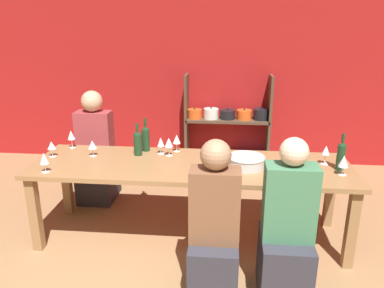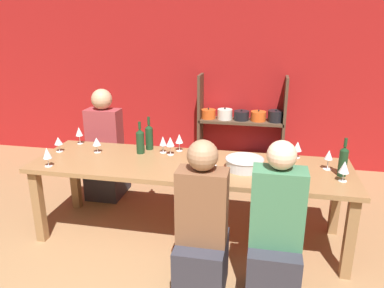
{
  "view_description": "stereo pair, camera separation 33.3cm",
  "coord_description": "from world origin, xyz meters",
  "px_view_note": "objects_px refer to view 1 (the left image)",
  "views": [
    {
      "loc": [
        0.37,
        -1.3,
        1.92
      ],
      "look_at": [
        0.07,
        1.85,
        0.88
      ],
      "focal_mm": 35.0,
      "sensor_mm": 36.0,
      "label": 1
    },
    {
      "loc": [
        0.7,
        -1.25,
        1.92
      ],
      "look_at": [
        0.07,
        1.85,
        0.88
      ],
      "focal_mm": 35.0,
      "sensor_mm": 36.0,
      "label": 2
    }
  ],
  "objects_px": {
    "wine_bottle_dark": "(146,138)",
    "wine_bottle_amber": "(341,155)",
    "wine_glass_red_c": "(161,143)",
    "wine_glass_red_g": "(52,146)",
    "wine_glass_white_b": "(44,159)",
    "wine_glass_red_a": "(287,151)",
    "wine_glass_red_f": "(326,151)",
    "person_far_a": "(97,160)",
    "wine_glass_red_d": "(218,163)",
    "dining_table": "(191,172)",
    "cell_phone": "(298,170)",
    "person_near_b": "(286,240)",
    "person_near_a": "(214,237)",
    "wine_glass_red_e": "(344,162)",
    "shelf_unit": "(229,132)",
    "wine_bottle_green": "(138,142)",
    "wine_glass_empty_c": "(92,145)",
    "mixing_bowl": "(246,161)",
    "wine_glass_empty_b": "(169,143)",
    "wine_glass_red_b": "(293,143)",
    "wine_glass_white_a": "(71,135)",
    "wine_glass_empty_a": "(177,139)"
  },
  "relations": [
    {
      "from": "wine_glass_red_e",
      "to": "wine_glass_red_c",
      "type": "bearing_deg",
      "value": 166.8
    },
    {
      "from": "wine_glass_white_b",
      "to": "person_far_a",
      "type": "height_order",
      "value": "person_far_a"
    },
    {
      "from": "shelf_unit",
      "to": "wine_glass_red_b",
      "type": "bearing_deg",
      "value": -68.72
    },
    {
      "from": "wine_glass_red_g",
      "to": "person_near_b",
      "type": "height_order",
      "value": "person_near_b"
    },
    {
      "from": "wine_glass_white_a",
      "to": "wine_glass_white_b",
      "type": "xyz_separation_m",
      "value": [
        0.03,
        -0.63,
        -0.01
      ]
    },
    {
      "from": "person_near_a",
      "to": "shelf_unit",
      "type": "bearing_deg",
      "value": 87.82
    },
    {
      "from": "wine_bottle_amber",
      "to": "wine_glass_red_d",
      "type": "relative_size",
      "value": 2.27
    },
    {
      "from": "wine_bottle_dark",
      "to": "wine_glass_red_a",
      "type": "bearing_deg",
      "value": -8.0
    },
    {
      "from": "dining_table",
      "to": "wine_glass_red_c",
      "type": "xyz_separation_m",
      "value": [
        -0.31,
        0.23,
        0.19
      ]
    },
    {
      "from": "mixing_bowl",
      "to": "person_near_b",
      "type": "height_order",
      "value": "person_near_b"
    },
    {
      "from": "wine_glass_empty_a",
      "to": "wine_bottle_green",
      "type": "bearing_deg",
      "value": -158.62
    },
    {
      "from": "wine_glass_red_b",
      "to": "wine_glass_empty_c",
      "type": "height_order",
      "value": "wine_glass_red_b"
    },
    {
      "from": "wine_glass_white_b",
      "to": "person_near_a",
      "type": "height_order",
      "value": "person_near_a"
    },
    {
      "from": "wine_bottle_amber",
      "to": "person_near_a",
      "type": "bearing_deg",
      "value": -146.06
    },
    {
      "from": "dining_table",
      "to": "cell_phone",
      "type": "distance_m",
      "value": 0.92
    },
    {
      "from": "mixing_bowl",
      "to": "wine_glass_white_b",
      "type": "xyz_separation_m",
      "value": [
        -1.66,
        -0.28,
        0.06
      ]
    },
    {
      "from": "shelf_unit",
      "to": "cell_phone",
      "type": "relative_size",
      "value": 7.6
    },
    {
      "from": "wine_glass_empty_c",
      "to": "wine_glass_white_b",
      "type": "bearing_deg",
      "value": -121.54
    },
    {
      "from": "wine_glass_red_a",
      "to": "wine_glass_empty_b",
      "type": "xyz_separation_m",
      "value": [
        -1.07,
        0.06,
        0.03
      ]
    },
    {
      "from": "wine_bottle_green",
      "to": "wine_glass_red_c",
      "type": "relative_size",
      "value": 1.9
    },
    {
      "from": "wine_bottle_green",
      "to": "person_far_a",
      "type": "xyz_separation_m",
      "value": [
        -0.6,
        0.52,
        -0.39
      ]
    },
    {
      "from": "wine_glass_white_b",
      "to": "person_near_b",
      "type": "relative_size",
      "value": 0.14
    },
    {
      "from": "wine_bottle_amber",
      "to": "person_far_a",
      "type": "distance_m",
      "value": 2.51
    },
    {
      "from": "wine_glass_red_c",
      "to": "wine_glass_white_b",
      "type": "relative_size",
      "value": 0.96
    },
    {
      "from": "wine_glass_red_g",
      "to": "wine_glass_white_b",
      "type": "height_order",
      "value": "wine_glass_white_b"
    },
    {
      "from": "person_near_a",
      "to": "person_far_a",
      "type": "bearing_deg",
      "value": 133.95
    },
    {
      "from": "wine_glass_empty_b",
      "to": "person_far_a",
      "type": "xyz_separation_m",
      "value": [
        -0.89,
        0.51,
        -0.39
      ]
    },
    {
      "from": "dining_table",
      "to": "wine_glass_white_b",
      "type": "distance_m",
      "value": 1.24
    },
    {
      "from": "wine_glass_red_d",
      "to": "wine_glass_red_g",
      "type": "bearing_deg",
      "value": 169.37
    },
    {
      "from": "wine_bottle_dark",
      "to": "wine_glass_red_c",
      "type": "xyz_separation_m",
      "value": [
        0.16,
        -0.07,
        -0.02
      ]
    },
    {
      "from": "wine_glass_red_c",
      "to": "wine_glass_empty_c",
      "type": "bearing_deg",
      "value": -169.18
    },
    {
      "from": "wine_bottle_green",
      "to": "wine_bottle_dark",
      "type": "bearing_deg",
      "value": 69.83
    },
    {
      "from": "person_near_b",
      "to": "wine_glass_red_a",
      "type": "bearing_deg",
      "value": 83.32
    },
    {
      "from": "person_near_a",
      "to": "wine_glass_red_e",
      "type": "bearing_deg",
      "value": 29.51
    },
    {
      "from": "dining_table",
      "to": "cell_phone",
      "type": "height_order",
      "value": "cell_phone"
    },
    {
      "from": "wine_glass_red_a",
      "to": "wine_bottle_amber",
      "type": "bearing_deg",
      "value": -18.58
    },
    {
      "from": "wine_glass_red_e",
      "to": "wine_glass_white_b",
      "type": "bearing_deg",
      "value": -175.96
    },
    {
      "from": "wine_glass_empty_a",
      "to": "cell_phone",
      "type": "relative_size",
      "value": 1.01
    },
    {
      "from": "wine_bottle_dark",
      "to": "wine_bottle_amber",
      "type": "height_order",
      "value": "wine_bottle_dark"
    },
    {
      "from": "wine_glass_white_a",
      "to": "person_near_a",
      "type": "height_order",
      "value": "person_near_a"
    },
    {
      "from": "wine_glass_red_d",
      "to": "person_near_a",
      "type": "height_order",
      "value": "person_near_a"
    },
    {
      "from": "wine_bottle_dark",
      "to": "wine_glass_empty_b",
      "type": "bearing_deg",
      "value": -26.16
    },
    {
      "from": "mixing_bowl",
      "to": "wine_glass_red_c",
      "type": "height_order",
      "value": "wine_glass_red_c"
    },
    {
      "from": "wine_glass_red_f",
      "to": "person_far_a",
      "type": "distance_m",
      "value": 2.39
    },
    {
      "from": "wine_glass_red_a",
      "to": "wine_glass_white_b",
      "type": "bearing_deg",
      "value": -168.09
    },
    {
      "from": "wine_glass_red_a",
      "to": "wine_glass_empty_c",
      "type": "distance_m",
      "value": 1.77
    },
    {
      "from": "wine_bottle_amber",
      "to": "wine_glass_red_g",
      "type": "distance_m",
      "value": 2.56
    },
    {
      "from": "person_far_a",
      "to": "wine_glass_red_c",
      "type": "bearing_deg",
      "value": 150.28
    },
    {
      "from": "wine_bottle_dark",
      "to": "wine_glass_white_b",
      "type": "height_order",
      "value": "wine_bottle_dark"
    },
    {
      "from": "wine_bottle_green",
      "to": "wine_glass_red_g",
      "type": "xyz_separation_m",
      "value": [
        -0.78,
        -0.12,
        -0.02
      ]
    }
  ]
}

